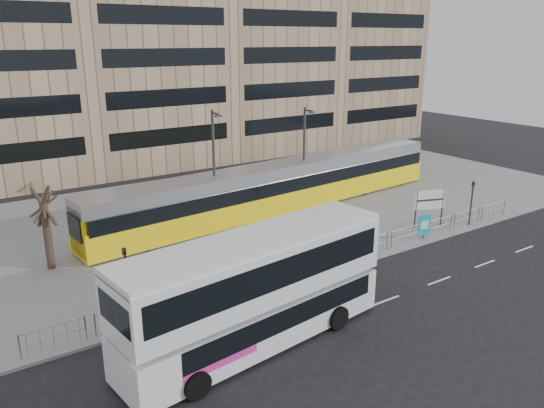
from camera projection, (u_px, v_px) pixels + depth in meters
ground at (305, 281)px, 28.43m from camera, size 120.00×120.00×0.00m
plaza at (203, 219)px, 37.89m from camera, size 64.00×24.00×0.15m
kerb at (305, 280)px, 28.44m from camera, size 64.00×0.25×0.17m
building_row at (109, 33)px, 52.47m from camera, size 70.40×18.40×31.20m
pedestrian_barrier at (329, 253)px, 29.60m from camera, size 32.07×0.07×1.10m
road_markings at (372, 306)px, 25.80m from camera, size 62.00×0.12×0.01m
double_decker_bus at (256, 288)px, 21.83m from camera, size 12.43×4.17×4.88m
tram at (280, 187)px, 39.20m from camera, size 30.37×5.39×3.56m
station_sign at (430, 201)px, 35.78m from camera, size 2.12×0.83×2.55m
ad_panel at (424, 225)px, 33.65m from camera, size 0.87×0.29×1.65m
pedestrian at (350, 220)px, 35.07m from camera, size 0.51×0.66×1.60m
traffic_light_west at (126, 270)px, 24.69m from camera, size 0.21×0.24×3.10m
traffic_light_east at (472, 197)px, 35.99m from camera, size 0.19×0.22×3.10m
lamp_post_west at (214, 165)px, 34.90m from camera, size 0.45×1.04×7.94m
lamp_post_east at (305, 153)px, 39.53m from camera, size 0.45×1.04×7.52m
bare_tree at (40, 183)px, 28.21m from camera, size 3.88×3.88×6.75m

